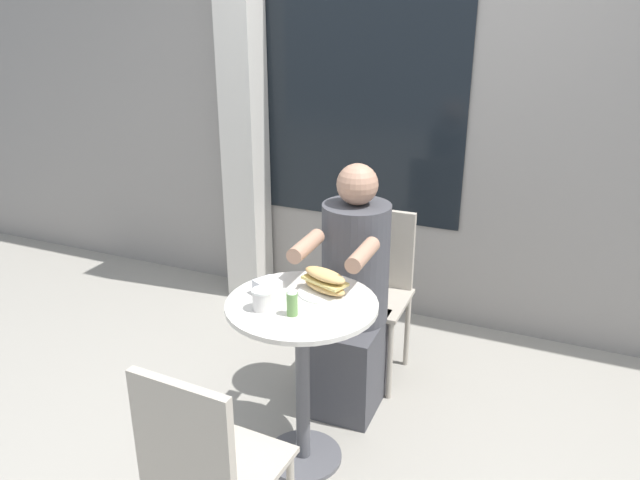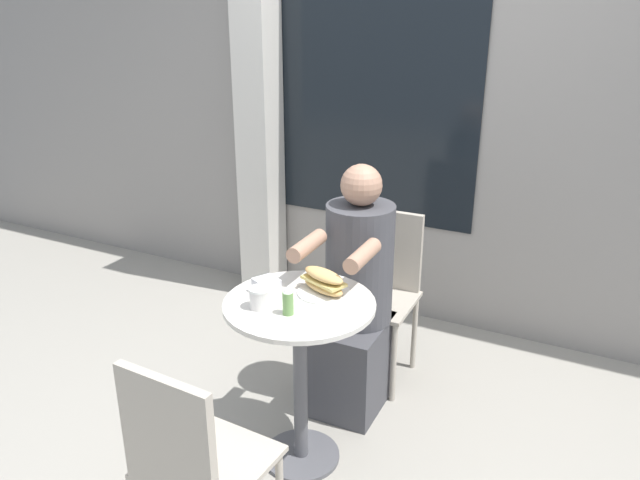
# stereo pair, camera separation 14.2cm
# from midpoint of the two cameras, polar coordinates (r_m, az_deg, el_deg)

# --- Properties ---
(ground_plane) EXTENTS (8.00, 8.00, 0.00)m
(ground_plane) POSITION_cam_midpoint_polar(r_m,az_deg,el_deg) (2.89, -3.00, -19.26)
(ground_plane) COLOR gray
(storefront_wall) EXTENTS (8.00, 0.09, 2.80)m
(storefront_wall) POSITION_cam_midpoint_polar(r_m,az_deg,el_deg) (3.65, 7.52, 13.60)
(storefront_wall) COLOR gray
(storefront_wall) RESTS_ON ground_plane
(lattice_pillar) EXTENTS (0.22, 0.22, 2.40)m
(lattice_pillar) POSITION_cam_midpoint_polar(r_m,az_deg,el_deg) (3.94, -8.03, 11.20)
(lattice_pillar) COLOR beige
(lattice_pillar) RESTS_ON ground_plane
(cafe_table) EXTENTS (0.61, 0.61, 0.76)m
(cafe_table) POSITION_cam_midpoint_polar(r_m,az_deg,el_deg) (2.57, -3.23, -10.00)
(cafe_table) COLOR beige
(cafe_table) RESTS_ON ground_plane
(diner_chair) EXTENTS (0.39, 0.39, 0.87)m
(diner_chair) POSITION_cam_midpoint_polar(r_m,az_deg,el_deg) (3.24, 3.85, -3.51)
(diner_chair) COLOR #ADA393
(diner_chair) RESTS_ON ground_plane
(seated_diner) EXTENTS (0.33, 0.57, 1.20)m
(seated_diner) POSITION_cam_midpoint_polar(r_m,az_deg,el_deg) (2.94, 1.60, -5.98)
(seated_diner) COLOR #424247
(seated_diner) RESTS_ON ground_plane
(empty_chair_across) EXTENTS (0.40, 0.40, 0.87)m
(empty_chair_across) POSITION_cam_midpoint_polar(r_m,az_deg,el_deg) (2.11, -12.67, -19.40)
(empty_chair_across) COLOR #ADA393
(empty_chair_across) RESTS_ON ground_plane
(sandwich_on_plate) EXTENTS (0.22, 0.22, 0.10)m
(sandwich_on_plate) POSITION_cam_midpoint_polar(r_m,az_deg,el_deg) (2.52, -1.17, -3.98)
(sandwich_on_plate) COLOR white
(sandwich_on_plate) RESTS_ON cafe_table
(drink_cup) EXTENTS (0.08, 0.08, 0.08)m
(drink_cup) POSITION_cam_midpoint_polar(r_m,az_deg,el_deg) (2.41, -7.00, -5.44)
(drink_cup) COLOR silver
(drink_cup) RESTS_ON cafe_table
(napkin_box) EXTENTS (0.12, 0.12, 0.06)m
(napkin_box) POSITION_cam_midpoint_polar(r_m,az_deg,el_deg) (2.53, -6.44, -4.34)
(napkin_box) COLOR silver
(napkin_box) RESTS_ON cafe_table
(condiment_bottle) EXTENTS (0.04, 0.04, 0.12)m
(condiment_bottle) POSITION_cam_midpoint_polar(r_m,az_deg,el_deg) (2.35, -4.31, -5.64)
(condiment_bottle) COLOR #66934C
(condiment_bottle) RESTS_ON cafe_table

